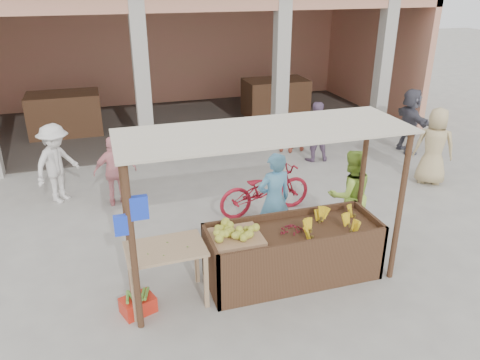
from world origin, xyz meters
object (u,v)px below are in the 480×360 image
object	(u,v)px
fruit_stall	(293,254)
vendor_blue	(274,197)
vendor_green	(350,192)
motorcycle	(265,188)
red_crate	(138,305)
side_table	(166,256)

from	to	relation	value
fruit_stall	vendor_blue	xyz separation A→B (m)	(0.07, 1.00, 0.49)
vendor_blue	vendor_green	xyz separation A→B (m)	(1.34, -0.14, -0.04)
vendor_green	motorcycle	world-z (taller)	vendor_green
red_crate	side_table	bearing A→B (deg)	-2.20
fruit_stall	red_crate	bearing A→B (deg)	-176.46
fruit_stall	red_crate	distance (m)	2.37
fruit_stall	side_table	size ratio (longest dim) A/B	2.37
red_crate	fruit_stall	bearing A→B (deg)	-16.17
red_crate	motorcycle	size ratio (longest dim) A/B	0.22
fruit_stall	side_table	xyz separation A→B (m)	(-1.91, -0.01, 0.33)
motorcycle	red_crate	bearing A→B (deg)	123.83
vendor_blue	motorcycle	world-z (taller)	vendor_blue
vendor_blue	side_table	bearing A→B (deg)	20.19
fruit_stall	motorcycle	distance (m)	2.17
red_crate	vendor_green	distance (m)	3.96
side_table	vendor_green	world-z (taller)	vendor_green
red_crate	vendor_blue	distance (m)	2.79
vendor_green	motorcycle	size ratio (longest dim) A/B	0.86
fruit_stall	red_crate	xyz separation A→B (m)	(-2.35, -0.15, -0.29)
side_table	vendor_green	distance (m)	3.43
vendor_blue	fruit_stall	bearing A→B (deg)	79.24
vendor_green	motorcycle	distance (m)	1.71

